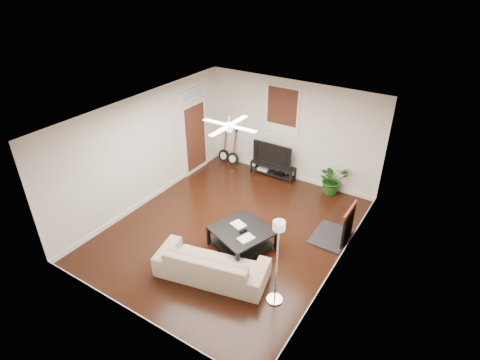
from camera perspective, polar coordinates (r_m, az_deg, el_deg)
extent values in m
cube|color=black|center=(9.13, -1.36, -7.33)|extent=(5.00, 6.00, 0.01)
cube|color=white|center=(7.75, -1.61, 9.33)|extent=(5.00, 6.00, 0.01)
cube|color=silver|center=(10.71, 7.54, 7.08)|extent=(5.00, 0.01, 2.80)
cube|color=silver|center=(6.54, -16.50, -10.82)|extent=(5.00, 0.01, 2.80)
cube|color=silver|center=(9.81, -13.75, 4.21)|extent=(0.01, 6.00, 2.80)
cube|color=silver|center=(7.46, 14.78, -4.83)|extent=(0.01, 6.00, 2.80)
cube|color=#AF5638|center=(8.29, 17.00, -1.38)|extent=(0.02, 2.20, 2.80)
cube|color=black|center=(8.85, 14.33, -6.06)|extent=(0.80, 1.10, 0.92)
cube|color=#37180F|center=(10.60, 6.19, 10.13)|extent=(1.00, 0.06, 1.30)
cube|color=white|center=(11.11, -6.63, 7.17)|extent=(0.08, 1.00, 2.50)
cube|color=black|center=(11.21, 4.82, 1.44)|extent=(1.31, 0.35, 0.37)
imported|color=black|center=(10.98, 4.99, 3.88)|extent=(1.17, 0.15, 0.68)
cube|color=black|center=(8.51, 0.31, -8.50)|extent=(1.42, 1.42, 0.47)
imported|color=#BCAC8D|center=(7.80, -4.16, -12.03)|extent=(2.34, 1.33, 0.64)
imported|color=#1C5117|center=(10.55, 13.37, 0.12)|extent=(0.99, 0.99, 0.83)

